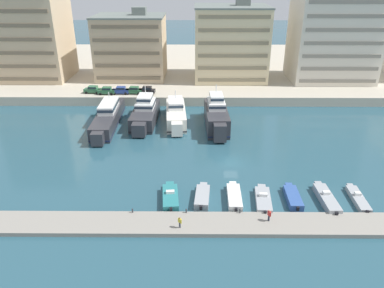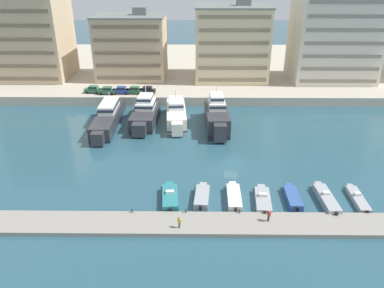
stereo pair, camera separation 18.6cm
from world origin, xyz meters
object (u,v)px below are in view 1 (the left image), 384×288
(motorboat_teal_far_left, at_px, (170,197))
(car_green_center_left, at_px, (134,90))
(car_green_far_left, at_px, (93,89))
(yacht_ivory_mid_left, at_px, (176,114))
(motorboat_blue_center, at_px, (293,197))
(pedestrian_mid_deck, at_px, (180,221))
(pedestrian_near_edge, at_px, (269,214))
(yacht_charcoal_far_left, at_px, (108,117))
(yacht_charcoal_center_left, at_px, (216,116))
(motorboat_grey_mid_right, at_px, (358,199))
(motorboat_grey_left, at_px, (202,197))
(motorboat_grey_center_right, at_px, (326,199))
(car_black_center, at_px, (147,90))
(motorboat_grey_center_left, at_px, (263,200))
(car_green_left, at_px, (107,90))
(car_blue_mid_left, at_px, (121,90))
(motorboat_white_mid_left, at_px, (234,197))
(yacht_charcoal_left, at_px, (145,113))

(motorboat_teal_far_left, distance_m, car_green_center_left, 44.98)
(car_green_far_left, bearing_deg, yacht_ivory_mid_left, -32.72)
(motorboat_teal_far_left, distance_m, motorboat_blue_center, 17.45)
(yacht_ivory_mid_left, height_order, car_green_center_left, yacht_ivory_mid_left)
(motorboat_blue_center, relative_size, pedestrian_mid_deck, 4.17)
(pedestrian_near_edge, bearing_deg, yacht_charcoal_far_left, 129.14)
(yacht_charcoal_center_left, xyz_separation_m, motorboat_grey_mid_right, (18.72, -27.62, -2.11))
(car_green_center_left, bearing_deg, yacht_charcoal_far_left, -102.83)
(motorboat_grey_left, xyz_separation_m, pedestrian_near_edge, (8.43, -5.61, 1.02))
(pedestrian_near_edge, bearing_deg, pedestrian_mid_deck, -172.47)
(yacht_charcoal_center_left, height_order, motorboat_grey_center_right, yacht_charcoal_center_left)
(pedestrian_mid_deck, bearing_deg, yacht_charcoal_far_left, 114.77)
(yacht_charcoal_far_left, distance_m, car_green_center_left, 15.14)
(yacht_ivory_mid_left, bearing_deg, car_black_center, 120.44)
(car_green_far_left, xyz_separation_m, car_black_center, (13.42, -0.44, 0.00))
(motorboat_teal_far_left, bearing_deg, motorboat_grey_center_right, -0.76)
(yacht_charcoal_far_left, height_order, pedestrian_near_edge, yacht_charcoal_far_left)
(motorboat_grey_center_right, relative_size, car_green_center_left, 1.93)
(motorboat_grey_center_left, xyz_separation_m, car_black_center, (-21.46, 44.00, 2.71))
(car_green_left, bearing_deg, yacht_ivory_mid_left, -35.81)
(yacht_charcoal_far_left, relative_size, car_green_far_left, 5.27)
(car_green_left, relative_size, car_blue_mid_left, 0.99)
(car_green_far_left, height_order, car_green_left, same)
(motorboat_teal_far_left, distance_m, motorboat_grey_center_right, 22.07)
(motorboat_grey_left, xyz_separation_m, car_green_center_left, (-16.05, 43.29, 2.64))
(yacht_charcoal_center_left, relative_size, car_blue_mid_left, 4.14)
(motorboat_grey_center_right, bearing_deg, motorboat_grey_center_left, -178.83)
(car_black_center, bearing_deg, car_blue_mid_left, -178.30)
(motorboat_teal_far_left, distance_m, motorboat_white_mid_left, 9.08)
(yacht_charcoal_left, relative_size, pedestrian_mid_deck, 10.79)
(motorboat_white_mid_left, bearing_deg, pedestrian_near_edge, -54.73)
(yacht_charcoal_left, bearing_deg, motorboat_blue_center, -50.49)
(yacht_charcoal_center_left, bearing_deg, motorboat_blue_center, -70.82)
(motorboat_white_mid_left, relative_size, motorboat_grey_center_right, 0.88)
(motorboat_teal_far_left, bearing_deg, motorboat_grey_center_left, -2.07)
(car_green_center_left, bearing_deg, yacht_charcoal_center_left, -39.13)
(motorboat_white_mid_left, xyz_separation_m, car_green_left, (-27.20, 42.99, 2.63))
(yacht_charcoal_center_left, xyz_separation_m, motorboat_blue_center, (9.54, -27.42, -2.03))
(motorboat_blue_center, height_order, pedestrian_mid_deck, pedestrian_mid_deck)
(car_green_left, bearing_deg, motorboat_grey_center_left, -54.31)
(yacht_charcoal_far_left, distance_m, motorboat_grey_mid_right, 50.48)
(motorboat_grey_left, height_order, motorboat_grey_center_left, motorboat_grey_center_left)
(yacht_charcoal_far_left, relative_size, yacht_charcoal_left, 1.31)
(motorboat_grey_center_left, height_order, car_green_far_left, car_green_far_left)
(pedestrian_near_edge, bearing_deg, car_blue_mid_left, 119.57)
(motorboat_grey_center_left, bearing_deg, car_green_center_left, 119.30)
(yacht_charcoal_far_left, xyz_separation_m, pedestrian_mid_deck, (16.47, -35.70, -0.29))
(car_green_center_left, bearing_deg, car_green_far_left, 176.90)
(car_green_center_left, bearing_deg, motorboat_grey_left, -69.66)
(yacht_charcoal_left, distance_m, pedestrian_near_edge, 40.95)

